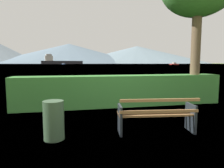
{
  "coord_description": "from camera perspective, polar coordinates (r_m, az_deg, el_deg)",
  "views": [
    {
      "loc": [
        -2.01,
        -4.28,
        1.66
      ],
      "look_at": [
        0.0,
        4.89,
        0.65
      ],
      "focal_mm": 31.68,
      "sensor_mm": 36.0,
      "label": 1
    }
  ],
  "objects": [
    {
      "name": "ground_plane",
      "position": [
        5.01,
        12.39,
        -13.35
      ],
      "size": [
        1400.0,
        1400.0,
        0.0
      ],
      "primitive_type": "plane",
      "color": "olive"
    },
    {
      "name": "water_surface",
      "position": [
        312.01,
        -12.03,
        5.68
      ],
      "size": [
        620.0,
        620.0,
        0.0
      ],
      "primitive_type": "plane",
      "color": "slate",
      "rests_on": "ground_plane"
    },
    {
      "name": "park_bench",
      "position": [
        4.83,
        12.73,
        -8.77
      ],
      "size": [
        1.87,
        0.8,
        0.87
      ],
      "color": "olive",
      "rests_on": "ground_plane"
    },
    {
      "name": "hedge_row",
      "position": [
        7.71,
        2.87,
        -1.87
      ],
      "size": [
        8.02,
        0.89,
        1.17
      ],
      "primitive_type": "cube",
      "color": "#387A33",
      "rests_on": "ground_plane"
    },
    {
      "name": "trash_bin",
      "position": [
        4.51,
        -16.47,
        -9.98
      ],
      "size": [
        0.44,
        0.44,
        0.85
      ],
      "primitive_type": "cylinder",
      "color": "#385138",
      "rests_on": "ground_plane"
    },
    {
      "name": "cargo_ship_large",
      "position": [
        306.42,
        -15.01,
        6.35
      ],
      "size": [
        60.87,
        19.74,
        14.41
      ],
      "color": "#232328",
      "rests_on": "water_surface"
    },
    {
      "name": "fishing_boat_near",
      "position": [
        205.03,
        -13.81,
        5.62
      ],
      "size": [
        3.27,
        7.05,
        1.34
      ],
      "color": "#335693",
      "rests_on": "water_surface"
    },
    {
      "name": "sailboat_mid",
      "position": [
        187.34,
        17.5,
        5.54
      ],
      "size": [
        8.73,
        4.66,
        2.01
      ],
      "color": "#B2332D",
      "rests_on": "water_surface"
    },
    {
      "name": "distant_hills",
      "position": [
        574.2,
        -8.2,
        8.7
      ],
      "size": [
        737.71,
        420.87,
        66.46
      ],
      "color": "gray",
      "rests_on": "ground_plane"
    }
  ]
}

